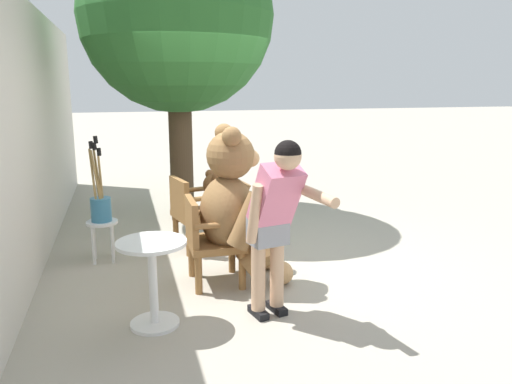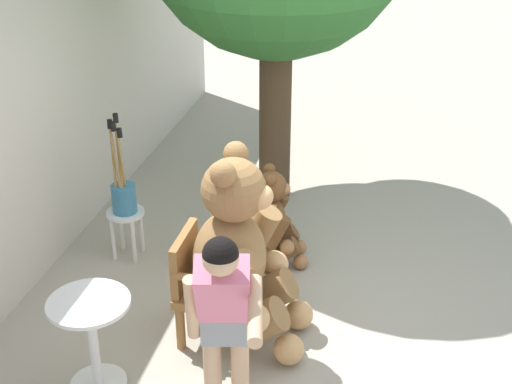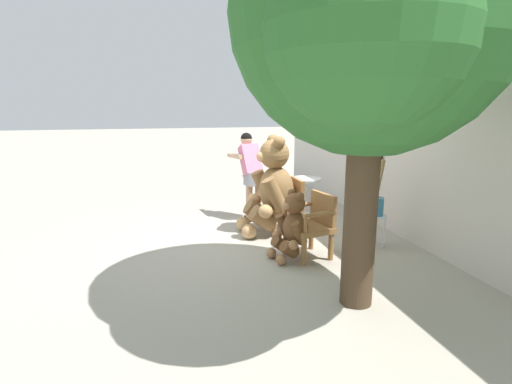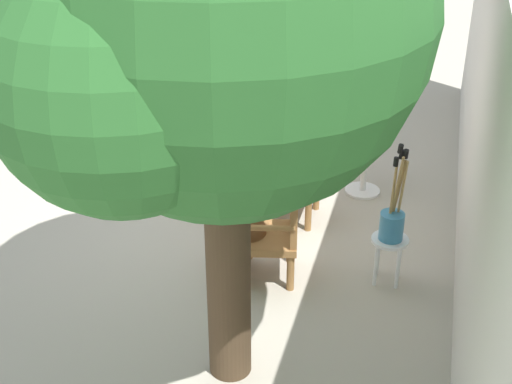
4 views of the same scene
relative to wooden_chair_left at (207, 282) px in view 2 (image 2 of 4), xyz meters
The scene contains 10 objects.
ground_plane 0.99m from the wooden_chair_left, 50.33° to the right, with size 60.00×60.00×0.00m, color #A8A091.
back_wall 2.04m from the wooden_chair_left, 72.11° to the left, with size 10.00×0.16×2.80m, color beige.
wooden_chair_left is the anchor object (origin of this frame).
wooden_chair_right 1.10m from the wooden_chair_left, ahead, with size 0.66×0.63×0.86m.
teddy_bear_large 0.40m from the wooden_chair_left, 90.04° to the right, with size 0.93×0.87×1.56m.
teddy_bear_small 1.16m from the wooden_chair_left, 14.46° to the right, with size 0.58×0.58×0.93m.
person_visitor 1.08m from the wooden_chair_left, 157.08° to the right, with size 0.76×0.59×1.53m.
white_stool 1.39m from the wooden_chair_left, 47.95° to the left, with size 0.34×0.34×0.46m.
brush_bucket 1.40m from the wooden_chair_left, 48.10° to the left, with size 0.22×0.22×0.94m.
round_side_table 0.96m from the wooden_chair_left, 141.82° to the left, with size 0.56×0.56×0.72m.
Camera 2 is at (-4.85, -0.67, 3.49)m, focal length 50.00 mm.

